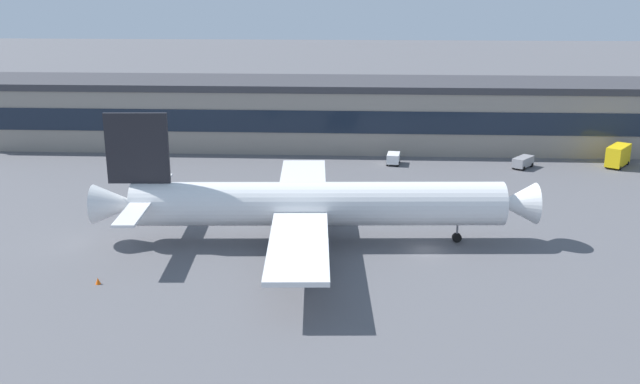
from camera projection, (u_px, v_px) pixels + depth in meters
ground_plane at (425, 250)px, 81.91m from camera, size 600.00×600.00×0.00m
terminal_building at (401, 114)px, 131.65m from camera, size 159.65×17.31×12.13m
airliner at (310, 204)px, 82.97m from camera, size 51.61×44.09×15.44m
stair_truck at (618, 155)px, 117.91m from camera, size 5.42×6.29×3.55m
follow_me_car at (523, 161)px, 117.40m from camera, size 4.18×4.65×1.85m
baggage_tug at (393, 158)px, 119.68m from camera, size 2.47×3.81×1.85m
traffic_cone_0 at (98, 281)px, 72.62m from camera, size 0.55×0.55×0.69m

